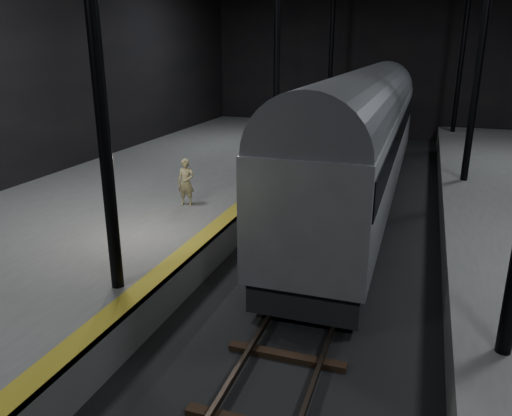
% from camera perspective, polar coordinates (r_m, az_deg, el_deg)
% --- Properties ---
extents(ground, '(44.00, 44.00, 0.00)m').
position_cam_1_polar(ground, '(13.82, 7.92, -7.66)').
color(ground, black).
rests_on(ground, ground).
extents(platform_left, '(9.00, 43.80, 1.00)m').
position_cam_1_polar(platform_left, '(16.55, -18.40, -2.15)').
color(platform_left, '#545452').
rests_on(platform_left, ground).
extents(tactile_strip, '(0.50, 43.80, 0.01)m').
position_cam_1_polar(tactile_strip, '(14.30, -4.78, -2.26)').
color(tactile_strip, olive).
rests_on(tactile_strip, platform_left).
extents(track, '(2.40, 43.00, 0.24)m').
position_cam_1_polar(track, '(13.79, 7.93, -7.40)').
color(track, '#3F3328').
rests_on(track, ground).
extents(train, '(2.84, 18.95, 5.07)m').
position_cam_1_polar(train, '(19.05, 12.04, 8.23)').
color(train, '#9B9EA3').
rests_on(train, ground).
extents(woman, '(0.57, 0.39, 1.54)m').
position_cam_1_polar(woman, '(16.22, -8.00, 2.93)').
color(woman, tan).
rests_on(woman, platform_left).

